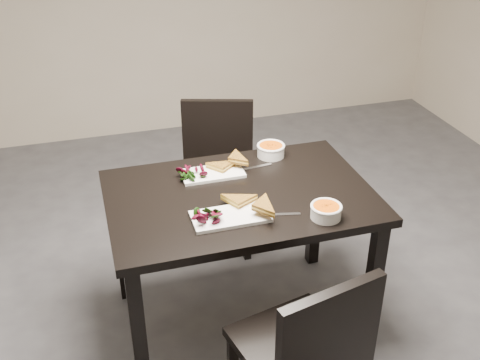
% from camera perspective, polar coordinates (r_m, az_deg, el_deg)
% --- Properties ---
extents(ground, '(5.00, 5.00, 0.00)m').
position_cam_1_polar(ground, '(3.01, -0.23, -14.49)').
color(ground, '#47474C').
rests_on(ground, ground).
extents(table, '(1.20, 0.80, 0.75)m').
position_cam_1_polar(table, '(2.66, 0.00, -3.16)').
color(table, black).
rests_on(table, ground).
extents(chair_near, '(0.50, 0.50, 0.85)m').
position_cam_1_polar(chair_near, '(2.25, 6.73, -16.30)').
color(chair_near, black).
rests_on(chair_near, ground).
extents(chair_far, '(0.53, 0.53, 0.85)m').
position_cam_1_polar(chair_far, '(3.41, -2.27, 1.48)').
color(chair_far, black).
rests_on(chair_far, ground).
extents(plate_near, '(0.33, 0.16, 0.02)m').
position_cam_1_polar(plate_near, '(2.43, -0.97, -3.64)').
color(plate_near, white).
rests_on(plate_near, table).
extents(sandwich_near, '(0.20, 0.18, 0.05)m').
position_cam_1_polar(sandwich_near, '(2.44, 0.40, -2.54)').
color(sandwich_near, olive).
rests_on(sandwich_near, plate_near).
extents(salad_near, '(0.10, 0.09, 0.05)m').
position_cam_1_polar(salad_near, '(2.40, -3.28, -3.40)').
color(salad_near, black).
rests_on(salad_near, plate_near).
extents(soup_bowl_near, '(0.14, 0.14, 0.06)m').
position_cam_1_polar(soup_bowl_near, '(2.45, 8.52, -3.01)').
color(soup_bowl_near, white).
rests_on(soup_bowl_near, table).
extents(cutlery_near, '(0.18, 0.06, 0.00)m').
position_cam_1_polar(cutlery_near, '(2.46, 3.94, -3.42)').
color(cutlery_near, silver).
rests_on(cutlery_near, table).
extents(plate_far, '(0.30, 0.15, 0.01)m').
position_cam_1_polar(plate_far, '(2.76, -2.75, 0.66)').
color(plate_far, white).
rests_on(plate_far, table).
extents(sandwich_far, '(0.19, 0.18, 0.05)m').
position_cam_1_polar(sandwich_far, '(2.74, -1.37, 1.28)').
color(sandwich_far, olive).
rests_on(sandwich_far, plate_far).
extents(salad_far, '(0.09, 0.08, 0.04)m').
position_cam_1_polar(salad_far, '(2.73, -4.80, 0.88)').
color(salad_far, black).
rests_on(salad_far, plate_far).
extents(soup_bowl_far, '(0.14, 0.14, 0.06)m').
position_cam_1_polar(soup_bowl_far, '(2.92, 3.07, 3.03)').
color(soup_bowl_far, white).
rests_on(soup_bowl_far, table).
extents(cutlery_far, '(0.18, 0.04, 0.00)m').
position_cam_1_polar(cutlery_far, '(2.82, 1.49, 1.27)').
color(cutlery_far, silver).
rests_on(cutlery_far, table).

